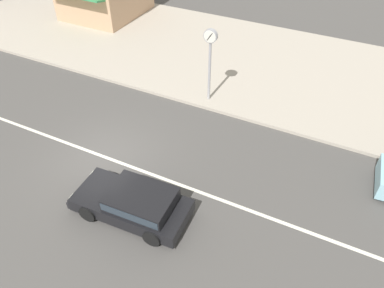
% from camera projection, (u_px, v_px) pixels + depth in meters
% --- Properties ---
extents(ground_plane, '(160.00, 160.00, 0.00)m').
position_uv_depth(ground_plane, '(106.00, 158.00, 14.74)').
color(ground_plane, '#4C4947').
extents(lane_centre_stripe, '(50.40, 0.14, 0.01)m').
position_uv_depth(lane_centre_stripe, '(106.00, 158.00, 14.74)').
color(lane_centre_stripe, silver).
rests_on(lane_centre_stripe, ground).
extents(kerb_strip, '(68.00, 10.00, 0.15)m').
position_uv_depth(kerb_strip, '(208.00, 52.00, 21.25)').
color(kerb_strip, '#ADA393').
rests_on(kerb_strip, ground).
extents(hatchback_black_0, '(4.03, 1.99, 1.10)m').
position_uv_depth(hatchback_black_0, '(135.00, 202.00, 12.25)').
color(hatchback_black_0, black).
rests_on(hatchback_black_0, ground).
extents(street_clock, '(0.60, 0.22, 3.43)m').
position_uv_depth(street_clock, '(210.00, 49.00, 15.95)').
color(street_clock, '#9E9EA3').
rests_on(street_clock, kerb_strip).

